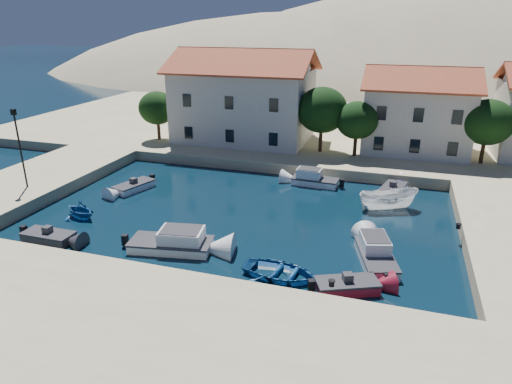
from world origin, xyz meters
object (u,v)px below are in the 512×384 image
Objects in this scene: cabin_cruiser_south at (171,243)px; rowboat_south at (280,277)px; building_left at (244,95)px; boat_east at (387,209)px; cabin_cruiser_east at (376,255)px; building_mid at (418,109)px; lamppost at (19,141)px.

rowboat_south is at bearing -18.24° from cabin_cruiser_south.
building_left is 21.96m from boat_east.
rowboat_south is 0.90× the size of cabin_cruiser_east.
boat_east is at bearing -97.02° from building_mid.
cabin_cruiser_south is at bearing 106.61° from boat_east.
building_mid is 23.80m from cabin_cruiser_east.
cabin_cruiser_south is 1.12× the size of cabin_cruiser_east.
cabin_cruiser_south and cabin_cruiser_east have the same top height.
building_left reaches higher than lamppost.
building_left is at bearing -176.82° from building_mid.
building_mid is 15.58m from boat_east.
boat_east is (27.71, 6.43, -4.75)m from lamppost.
building_left is 3.20× the size of boat_east.
boat_east is at bearing 30.89° from cabin_cruiser_south.
building_left is at bearing 26.00° from boat_east.
building_mid is at bearing -31.07° from boat_east.
lamppost reaches higher than cabin_cruiser_south.
boat_east reaches higher than rowboat_south.
cabin_cruiser_south is at bearing -119.59° from building_mid.
building_mid reaches higher than rowboat_south.
cabin_cruiser_south is at bearing -81.71° from building_left.
boat_east is at bearing -39.95° from building_left.
building_left is 2.70× the size of cabin_cruiser_south.
cabin_cruiser_south is 1.25× the size of rowboat_south.
building_mid is at bearing -21.33° from cabin_cruiser_east.
rowboat_south is (7.38, -1.10, -0.48)m from cabin_cruiser_south.
building_left is 28.40m from rowboat_south.
building_mid reaches higher than lamppost.
rowboat_south is at bearing -13.85° from lamppost.
cabin_cruiser_south is 7.47m from rowboat_south.
rowboat_south is (22.44, -5.53, -4.75)m from lamppost.
rowboat_south is at bearing 132.17° from boat_east.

